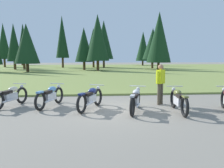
{
  "coord_description": "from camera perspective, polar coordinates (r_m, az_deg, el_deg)",
  "views": [
    {
      "loc": [
        -0.79,
        -8.36,
        1.97
      ],
      "look_at": [
        0.0,
        0.6,
        0.9
      ],
      "focal_mm": 36.74,
      "sensor_mm": 36.0,
      "label": 1
    }
  ],
  "objects": [
    {
      "name": "ground_plane",
      "position": [
        8.62,
        0.35,
        -6.42
      ],
      "size": [
        140.0,
        140.0,
        0.0
      ],
      "primitive_type": "plane",
      "color": "gray"
    },
    {
      "name": "grass_moorland",
      "position": [
        33.53,
        -3.67,
        3.5
      ],
      "size": [
        80.0,
        44.0,
        0.1
      ],
      "primitive_type": "cube",
      "color": "olive",
      "rests_on": "ground"
    },
    {
      "name": "forest_treeline",
      "position": [
        37.31,
        -5.71,
        10.45
      ],
      "size": [
        29.39,
        25.23,
        8.89
      ],
      "color": "#47331E",
      "rests_on": "ground"
    },
    {
      "name": "motorcycle_cream",
      "position": [
        9.89,
        -23.92,
        -2.72
      ],
      "size": [
        0.92,
        2.0,
        0.88
      ],
      "color": "black",
      "rests_on": "ground"
    },
    {
      "name": "motorcycle_sky_blue",
      "position": [
        9.38,
        -15.12,
        -2.85
      ],
      "size": [
        0.91,
        2.01,
        0.88
      ],
      "color": "black",
      "rests_on": "ground"
    },
    {
      "name": "motorcycle_navy",
      "position": [
        8.66,
        -5.35,
        -3.44
      ],
      "size": [
        1.03,
        1.94,
        0.88
      ],
      "color": "black",
      "rests_on": "ground"
    },
    {
      "name": "motorcycle_silver",
      "position": [
        8.3,
        5.87,
        -3.89
      ],
      "size": [
        0.88,
        2.02,
        0.88
      ],
      "color": "black",
      "rests_on": "ground"
    },
    {
      "name": "motorcycle_olive",
      "position": [
        8.53,
        16.26,
        -3.85
      ],
      "size": [
        0.62,
        2.1,
        0.88
      ],
      "color": "black",
      "rests_on": "ground"
    },
    {
      "name": "rider_with_back_turned",
      "position": [
        9.62,
        11.97,
        0.54
      ],
      "size": [
        0.43,
        0.41,
        1.67
      ],
      "color": "#4C4233",
      "rests_on": "ground"
    }
  ]
}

